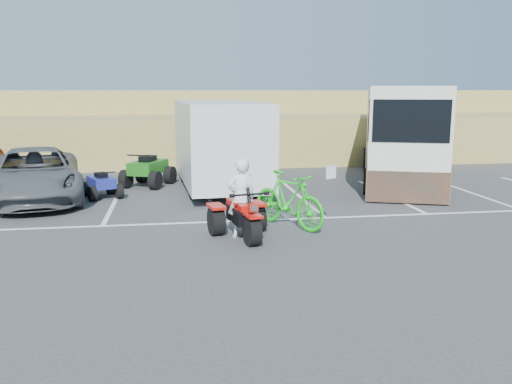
{
  "coord_description": "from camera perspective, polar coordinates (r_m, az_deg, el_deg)",
  "views": [
    {
      "loc": [
        -1.03,
        -10.34,
        3.17
      ],
      "look_at": [
        0.72,
        0.9,
        1.0
      ],
      "focal_mm": 38.0,
      "sensor_mm": 36.0,
      "label": 1
    }
  ],
  "objects": [
    {
      "name": "parking_stripes",
      "position": [
        14.87,
        -1.3,
        -1.49
      ],
      "size": [
        28.0,
        5.16,
        0.01
      ],
      "color": "white",
      "rests_on": "ground"
    },
    {
      "name": "grass_embankment",
      "position": [
        25.9,
        -6.56,
        6.86
      ],
      "size": [
        40.0,
        8.5,
        3.1
      ],
      "color": "olive",
      "rests_on": "ground"
    },
    {
      "name": "red_trike_atv",
      "position": [
        11.7,
        -1.33,
        -4.92
      ],
      "size": [
        1.55,
        1.88,
        1.09
      ],
      "primitive_type": null,
      "rotation": [
        0.0,
        0.0,
        0.19
      ],
      "color": "#B9120A",
      "rests_on": "ground"
    },
    {
      "name": "quad_atv_green",
      "position": [
        18.35,
        -11.23,
        0.64
      ],
      "size": [
        1.88,
        2.1,
        1.13
      ],
      "primitive_type": null,
      "rotation": [
        0.0,
        0.0,
        -0.42
      ],
      "color": "#1A6116",
      "rests_on": "ground"
    },
    {
      "name": "cargo_trailer",
      "position": [
        17.34,
        -3.9,
        5.25
      ],
      "size": [
        2.74,
        6.08,
        2.78
      ],
      "rotation": [
        0.0,
        0.0,
        0.06
      ],
      "color": "silver",
      "rests_on": "ground"
    },
    {
      "name": "green_dirt_bike",
      "position": [
        12.54,
        3.44,
        -0.8
      ],
      "size": [
        1.71,
        2.15,
        1.31
      ],
      "primitive_type": "imported",
      "rotation": [
        0.0,
        0.0,
        0.58
      ],
      "color": "#14BF19",
      "rests_on": "ground"
    },
    {
      "name": "rv_motorhome",
      "position": [
        19.82,
        14.85,
        5.29
      ],
      "size": [
        5.17,
        9.15,
        3.21
      ],
      "rotation": [
        0.0,
        0.0,
        -0.35
      ],
      "color": "silver",
      "rests_on": "ground"
    },
    {
      "name": "ground",
      "position": [
        10.87,
        -3.03,
        -6.18
      ],
      "size": [
        100.0,
        100.0,
        0.0
      ],
      "primitive_type": "plane",
      "color": "#38383A",
      "rests_on": "ground"
    },
    {
      "name": "grey_pickup",
      "position": [
        16.82,
        -22.25,
        1.71
      ],
      "size": [
        3.53,
        5.78,
        1.5
      ],
      "primitive_type": "imported",
      "rotation": [
        0.0,
        0.0,
        0.2
      ],
      "color": "#4E5256",
      "rests_on": "ground"
    },
    {
      "name": "quad_atv_blue",
      "position": [
        16.7,
        -15.89,
        -0.56
      ],
      "size": [
        1.36,
        1.54,
        0.83
      ],
      "primitive_type": null,
      "rotation": [
        0.0,
        0.0,
        0.39
      ],
      "color": "navy",
      "rests_on": "ground"
    },
    {
      "name": "rider",
      "position": [
        11.64,
        -1.58,
        -0.64
      ],
      "size": [
        0.7,
        0.52,
        1.73
      ],
      "primitive_type": "imported",
      "rotation": [
        0.0,
        0.0,
        3.33
      ],
      "color": "white",
      "rests_on": "ground"
    }
  ]
}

